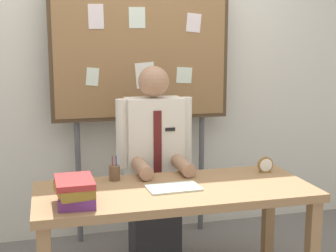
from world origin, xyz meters
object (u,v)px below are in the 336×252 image
(book_stack, at_px, (76,191))
(desk_clock, at_px, (265,165))
(desk, at_px, (175,202))
(open_notebook, at_px, (174,188))
(pen_holder, at_px, (115,173))
(bulletin_board, at_px, (142,54))
(person, at_px, (154,172))

(book_stack, distance_m, desk_clock, 1.32)
(desk, distance_m, open_notebook, 0.10)
(desk_clock, bearing_deg, open_notebook, -164.46)
(open_notebook, height_order, pen_holder, pen_holder)
(bulletin_board, xyz_separation_m, book_stack, (-0.60, -1.14, -0.71))
(book_stack, relative_size, pen_holder, 1.84)
(person, relative_size, open_notebook, 4.53)
(book_stack, height_order, open_notebook, book_stack)
(bulletin_board, bearing_deg, person, -90.00)
(bulletin_board, relative_size, desk_clock, 19.35)
(person, xyz_separation_m, desk_clock, (0.68, -0.39, 0.10))
(person, xyz_separation_m, open_notebook, (-0.02, -0.58, 0.06))
(desk, height_order, book_stack, book_stack)
(bulletin_board, height_order, desk_clock, bulletin_board)
(book_stack, height_order, desk_clock, book_stack)
(open_notebook, relative_size, pen_holder, 1.97)
(open_notebook, distance_m, pen_holder, 0.42)
(desk, xyz_separation_m, open_notebook, (-0.02, -0.02, 0.10))
(desk, xyz_separation_m, desk_clock, (0.68, 0.17, 0.14))
(desk, relative_size, book_stack, 5.69)
(person, height_order, desk_clock, person)
(book_stack, bearing_deg, person, 49.82)
(person, xyz_separation_m, book_stack, (-0.60, -0.71, 0.13))
(open_notebook, xyz_separation_m, pen_holder, (-0.32, 0.27, 0.04))
(desk, relative_size, desk_clock, 15.61)
(pen_holder, bearing_deg, desk_clock, -4.25)
(person, bearing_deg, desk_clock, -29.56)
(open_notebook, bearing_deg, desk_clock, 15.54)
(open_notebook, distance_m, desk_clock, 0.72)
(pen_holder, bearing_deg, person, 43.12)
(desk_clock, bearing_deg, desk, -165.70)
(desk, bearing_deg, book_stack, -165.81)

